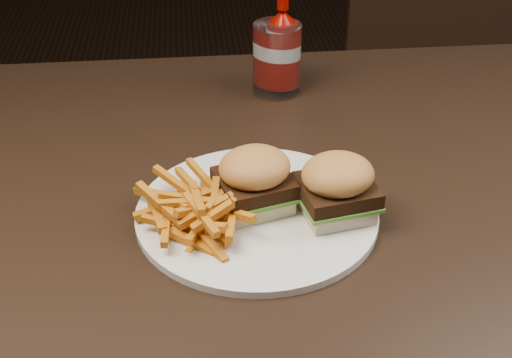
{
  "coord_description": "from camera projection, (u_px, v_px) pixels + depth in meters",
  "views": [
    {
      "loc": [
        -0.13,
        -0.83,
        1.28
      ],
      "look_at": [
        -0.05,
        -0.1,
        0.8
      ],
      "focal_mm": 50.0,
      "sensor_mm": 36.0,
      "label": 1
    }
  ],
  "objects": [
    {
      "name": "sandwich_half_b",
      "position": [
        336.0,
        206.0,
        0.88
      ],
      "size": [
        0.09,
        0.09,
        0.02
      ],
      "primitive_type": "cube",
      "rotation": [
        0.0,
        0.0,
        0.19
      ],
      "color": "beige",
      "rests_on": "plate"
    },
    {
      "name": "plate",
      "position": [
        257.0,
        213.0,
        0.9
      ],
      "size": [
        0.31,
        0.31,
        0.01
      ],
      "primitive_type": "cylinder",
      "color": "white",
      "rests_on": "dining_table"
    },
    {
      "name": "chair_far",
      "position": [
        405.0,
        92.0,
        1.92
      ],
      "size": [
        0.45,
        0.45,
        0.04
      ],
      "primitive_type": "cube",
      "rotation": [
        0.0,
        0.0,
        3.08
      ],
      "color": "black",
      "rests_on": "ground"
    },
    {
      "name": "sandwich_half_a",
      "position": [
        255.0,
        199.0,
        0.9
      ],
      "size": [
        0.1,
        0.09,
        0.02
      ],
      "primitive_type": "cube",
      "rotation": [
        0.0,
        0.0,
        0.28
      ],
      "color": "beige",
      "rests_on": "plate"
    },
    {
      "name": "dining_table",
      "position": [
        286.0,
        180.0,
        1.01
      ],
      "size": [
        1.2,
        0.8,
        0.04
      ],
      "primitive_type": "cube",
      "color": "black",
      "rests_on": "ground"
    },
    {
      "name": "ketchup_bottle",
      "position": [
        282.0,
        54.0,
        1.18
      ],
      "size": [
        0.07,
        0.07,
        0.1
      ],
      "primitive_type": "cylinder",
      "rotation": [
        0.0,
        0.0,
        -0.43
      ],
      "color": "#8D0700",
      "rests_on": "dining_table"
    },
    {
      "name": "tumbler",
      "position": [
        277.0,
        61.0,
        1.17
      ],
      "size": [
        0.09,
        0.09,
        0.12
      ],
      "primitive_type": "cylinder",
      "rotation": [
        0.0,
        0.0,
        0.22
      ],
      "color": "white",
      "rests_on": "dining_table"
    },
    {
      "name": "fries_pile",
      "position": [
        196.0,
        204.0,
        0.87
      ],
      "size": [
        0.16,
        0.16,
        0.05
      ],
      "primitive_type": null,
      "rotation": [
        0.0,
        0.0,
        -0.39
      ],
      "color": "#C07103",
      "rests_on": "plate"
    }
  ]
}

